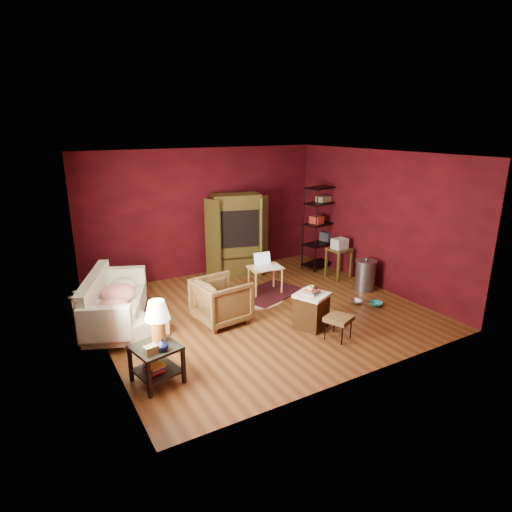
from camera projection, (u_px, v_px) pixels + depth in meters
The scene contains 18 objects.
room at pixel (260, 237), 7.39m from camera, with size 5.54×5.04×2.84m.
sofa at pixel (115, 306), 7.13m from camera, with size 1.91×0.56×0.75m, color white.
armchair at pixel (222, 298), 7.30m from camera, with size 0.83×0.77×0.85m, color black.
pet_bowl_steel at pixel (356, 297), 8.14m from camera, with size 0.23×0.06×0.23m, color #ABACB2.
pet_bowl_turquoise at pixel (376, 300), 8.01m from camera, with size 0.24×0.08×0.24m, color teal.
vase at pixel (162, 345), 5.39m from camera, with size 0.16×0.17×0.16m, color #0B1638.
mug at pixel (311, 288), 6.97m from camera, with size 0.11×0.09×0.11m, color #FFEA7C.
side_table at pixel (157, 334), 5.56m from camera, with size 0.66×0.66×1.10m.
sofa_cushions at pixel (112, 304), 7.11m from camera, with size 1.47×2.13×0.83m.
hamper at pixel (311, 310), 7.13m from camera, with size 0.64×0.64×0.69m.
footstool at pixel (339, 319), 6.73m from camera, with size 0.48×0.48×0.38m.
rug_round at pixel (253, 297), 8.45m from camera, with size 1.35×1.35×0.01m.
rug_oriental at pixel (269, 293), 8.63m from camera, with size 1.50×1.23×0.01m.
laptop_desk at pixel (265, 269), 8.54m from camera, with size 0.70×0.57×0.81m.
tv_armoire at pixel (237, 233), 9.54m from camera, with size 1.39×0.97×1.82m.
wire_shelving at pixel (323, 223), 9.98m from camera, with size 1.01×0.60×1.93m.
small_stand at pixel (339, 249), 9.35m from camera, with size 0.49×0.49×0.90m.
trash_can at pixel (365, 275), 8.74m from camera, with size 0.47×0.47×0.68m.
Camera 1 is at (-3.68, -6.18, 3.27)m, focal length 30.00 mm.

